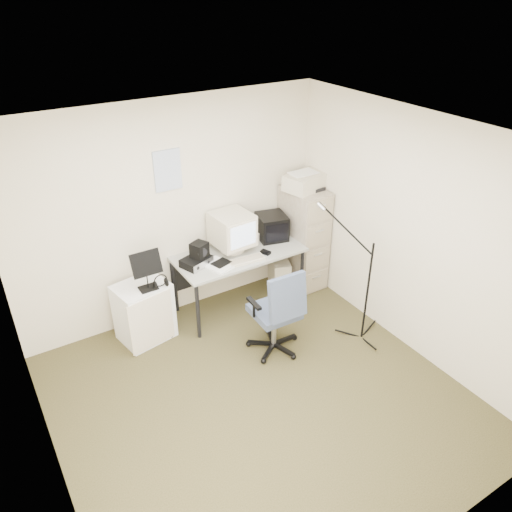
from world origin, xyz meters
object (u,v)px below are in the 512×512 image
filing_cabinet (303,238)px  office_chair (274,310)px  desk (240,279)px  side_cart (144,312)px

filing_cabinet → office_chair: bearing=-138.7°
desk → side_cart: bearing=179.0°
office_chair → side_cart: office_chair is taller
office_chair → filing_cabinet: bearing=43.4°
filing_cabinet → desk: filing_cabinet is taller
filing_cabinet → side_cart: 2.17m
desk → office_chair: bearing=-96.6°
desk → side_cart: desk is taller
filing_cabinet → desk: 0.99m
desk → side_cart: (-1.20, 0.02, -0.03)m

